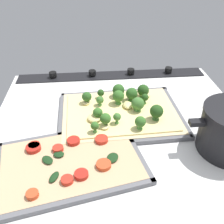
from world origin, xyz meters
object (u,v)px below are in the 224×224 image
veggie_pizza_back (70,161)px  baking_tray_back (71,164)px  broccoli_pizza (121,109)px  baking_tray_front (120,115)px

veggie_pizza_back → baking_tray_back: bearing=124.1°
broccoli_pizza → baking_tray_front: bearing=45.1°
baking_tray_back → veggie_pizza_back: 0.73cm
baking_tray_front → broccoli_pizza: 1.93cm
baking_tray_back → veggie_pizza_back: (0.08, -0.12, 0.72)cm
baking_tray_back → veggie_pizza_back: bearing=-55.9°
baking_tray_back → veggie_pizza_back: size_ratio=1.08×
broccoli_pizza → veggie_pizza_back: size_ratio=0.99×
baking_tray_front → baking_tray_back: same height
baking_tray_front → broccoli_pizza: broccoli_pizza is taller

